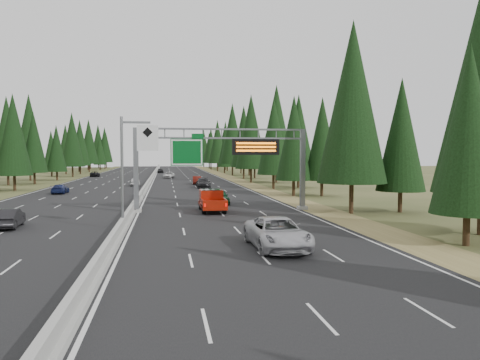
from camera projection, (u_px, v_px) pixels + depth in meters
name	position (u px, v px, depth m)	size (l,w,h in m)	color
road	(149.00, 183.00, 87.44)	(32.00, 260.00, 0.08)	black
shoulder_right	(243.00, 183.00, 90.25)	(3.60, 260.00, 0.06)	olive
shoulder_left	(49.00, 184.00, 84.64)	(3.60, 260.00, 0.06)	#3C4520
median_barrier	(149.00, 181.00, 87.42)	(0.70, 260.00, 0.85)	gray
sign_gantry	(229.00, 156.00, 44.08)	(16.75, 0.98, 7.80)	slate
hov_sign_pole	(130.00, 164.00, 33.02)	(2.80, 0.50, 8.00)	slate
tree_row_right	(262.00, 136.00, 92.16)	(11.37, 243.58, 18.87)	black
tree_row_left	(17.00, 134.00, 80.31)	(11.79, 239.56, 18.99)	black
silver_minivan	(277.00, 233.00, 26.54)	(2.89, 6.27, 1.74)	#B0B0B5
red_pickup	(212.00, 199.00, 44.22)	(2.19, 6.15, 2.00)	black
car_ahead_green	(219.00, 197.00, 50.45)	(1.85, 4.59, 1.56)	#114E28
car_ahead_dkred	(197.00, 180.00, 84.49)	(1.49, 4.28, 1.41)	#5B140D
car_ahead_dkgrey	(203.00, 183.00, 75.04)	(2.17, 5.35, 1.55)	black
car_ahead_white	(169.00, 175.00, 107.14)	(2.26, 4.90, 1.36)	silver
car_ahead_far	(160.00, 171.00, 136.81)	(1.57, 3.90, 1.33)	black
car_onc_near	(9.00, 218.00, 33.99)	(1.50, 4.29, 1.42)	black
car_onc_blue	(60.00, 189.00, 64.01)	(1.78, 4.37, 1.27)	#16204F
car_onc_white	(135.00, 182.00, 79.86)	(1.63, 4.04, 1.38)	silver
car_onc_far	(95.00, 174.00, 113.78)	(2.20, 4.77, 1.33)	black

